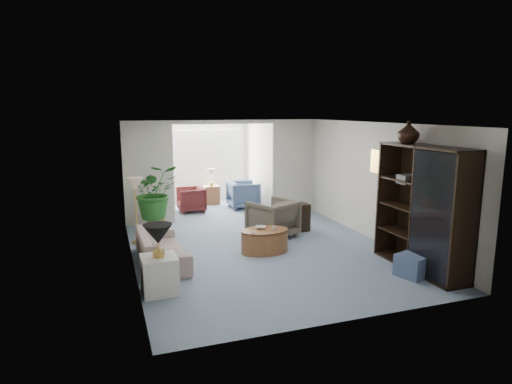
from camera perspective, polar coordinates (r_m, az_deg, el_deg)
name	(u,v)px	position (r m, az deg, el deg)	size (l,w,h in m)	color
floor	(266,252)	(8.66, 1.32, -7.87)	(6.00, 6.00, 0.00)	#7C8AA3
sunroom_floor	(215,208)	(12.44, -5.30, -2.14)	(2.60, 2.60, 0.00)	#7C8AA3
back_pier_left	(149,173)	(10.84, -13.80, 2.40)	(1.20, 0.12, 2.50)	white
back_pier_right	(293,166)	(11.80, 4.90, 3.33)	(1.20, 0.12, 2.50)	white
back_header	(224,122)	(11.07, -4.13, 9.09)	(2.60, 0.12, 0.10)	white
window_pane	(206,155)	(13.25, -6.54, 4.76)	(2.20, 0.02, 1.50)	white
window_blinds	(206,155)	(13.22, -6.51, 4.75)	(2.20, 0.02, 1.50)	white
framed_picture	(380,162)	(9.34, 15.91, 3.79)	(0.04, 0.50, 0.40)	beige
sofa	(162,248)	(8.21, -12.20, -7.09)	(1.94, 0.76, 0.57)	beige
end_table	(160,275)	(6.92, -12.45, -10.48)	(0.52, 0.52, 0.58)	silver
table_lamp	(158,234)	(6.72, -12.67, -5.40)	(0.44, 0.44, 0.30)	black
floor_lamp	(135,184)	(9.29, -15.50, 0.97)	(0.36, 0.36, 0.28)	beige
coffee_table	(265,241)	(8.62, 1.14, -6.38)	(0.95, 0.95, 0.45)	#976137
coffee_bowl	(261,228)	(8.63, 0.60, -4.65)	(0.20, 0.20, 0.05)	beige
coffee_cup	(274,228)	(8.51, 2.33, -4.74)	(0.09, 0.09, 0.09)	beige
wingback_chair	(273,218)	(9.58, 2.19, -3.46)	(0.88, 0.91, 0.83)	#625A4D
side_table_dark	(296,217)	(10.14, 5.26, -3.28)	(0.53, 0.42, 0.63)	black
entertainment_cabinet	(423,209)	(8.04, 20.89, -2.04)	(0.52, 1.95, 2.17)	black
cabinet_urn	(409,132)	(8.26, 19.26, 7.38)	(0.38, 0.38, 0.40)	black
ottoman	(413,265)	(7.89, 19.78, -9.00)	(0.46, 0.46, 0.37)	slate
plant_pot	(156,225)	(10.28, -12.86, -4.21)	(0.40, 0.40, 0.32)	#9D5B2D
house_plant	(155,192)	(10.11, -13.04, 0.06)	(1.11, 0.97, 1.24)	#246322
sunroom_chair_blue	(243,195)	(12.43, -1.66, -0.34)	(0.80, 0.83, 0.75)	slate
sunroom_chair_maroon	(191,200)	(12.08, -8.45, -0.98)	(0.71, 0.74, 0.67)	#5A1E23
sunroom_table	(212,195)	(12.97, -5.82, -0.39)	(0.45, 0.35, 0.55)	#976137
shelf_clutter	(429,204)	(7.84, 21.57, -1.51)	(0.30, 1.11, 1.06)	#413E3C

